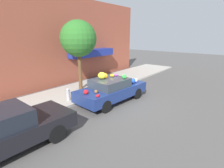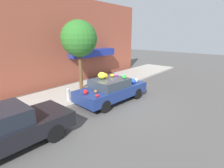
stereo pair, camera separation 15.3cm
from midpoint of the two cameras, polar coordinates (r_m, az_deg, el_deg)
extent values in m
plane|color=#565451|center=(9.88, 0.29, -5.55)|extent=(60.00, 60.00, 0.00)
cube|color=#B2ADA3|center=(11.67, -9.98, -2.08)|extent=(24.00, 3.20, 0.11)
cube|color=#9E4C38|center=(12.93, -17.30, 12.98)|extent=(18.00, 0.30, 6.21)
cube|color=navy|center=(14.35, -5.78, 10.10)|extent=(4.22, 0.90, 0.55)
cylinder|color=brown|center=(11.49, -9.84, 4.32)|extent=(0.24, 0.24, 2.47)
sphere|color=#2D7228|center=(11.27, -10.34, 14.42)|extent=(2.23, 2.23, 2.23)
cylinder|color=#B2B2B7|center=(9.87, -13.59, -3.63)|extent=(0.20, 0.20, 0.55)
sphere|color=#B2B2B7|center=(9.76, -13.72, -1.78)|extent=(0.18, 0.18, 0.18)
cube|color=navy|center=(9.66, 0.46, -2.35)|extent=(4.28, 2.02, 0.55)
cube|color=#333D47|center=(9.39, -0.24, 0.33)|extent=(1.98, 1.66, 0.45)
cylinder|color=black|center=(11.16, 2.04, -1.30)|extent=(0.63, 0.22, 0.62)
cylinder|color=black|center=(10.22, 8.73, -3.13)|extent=(0.63, 0.22, 0.62)
cylinder|color=black|center=(9.49, -8.48, -4.63)|extent=(0.63, 0.22, 0.62)
cylinder|color=black|center=(8.37, -1.68, -7.36)|extent=(0.63, 0.22, 0.62)
sphere|color=brown|center=(8.48, -4.83, -2.46)|extent=(0.22, 0.22, 0.17)
ellipsoid|color=gold|center=(9.80, 0.55, 2.85)|extent=(0.36, 0.36, 0.17)
ellipsoid|color=yellow|center=(9.34, -2.89, 2.78)|extent=(0.61, 0.61, 0.36)
sphere|color=green|center=(9.37, 4.52, 2.41)|extent=(0.24, 0.24, 0.24)
ellipsoid|color=red|center=(7.96, -4.28, -3.82)|extent=(0.22, 0.16, 0.14)
ellipsoid|color=#B236C0|center=(10.65, 1.45, 1.55)|extent=(0.29, 0.31, 0.22)
ellipsoid|color=red|center=(10.64, 1.61, 1.37)|extent=(0.26, 0.28, 0.15)
ellipsoid|color=blue|center=(10.20, 7.40, 1.00)|extent=(0.30, 0.30, 0.29)
sphere|color=pink|center=(10.71, 6.49, 1.34)|extent=(0.20, 0.20, 0.15)
ellipsoid|color=white|center=(10.42, 8.19, 1.15)|extent=(0.36, 0.26, 0.25)
sphere|color=red|center=(8.39, -8.10, -2.55)|extent=(0.28, 0.28, 0.23)
ellipsoid|color=#B13EC3|center=(9.96, 1.71, 2.93)|extent=(0.28, 0.28, 0.12)
sphere|color=orange|center=(9.42, -1.79, 2.68)|extent=(0.31, 0.31, 0.29)
cube|color=black|center=(6.65, -32.15, -13.73)|extent=(4.58, 1.89, 0.55)
cylinder|color=black|center=(7.86, -23.79, -10.31)|extent=(0.65, 0.20, 0.65)
cylinder|color=black|center=(6.56, -17.44, -15.06)|extent=(0.65, 0.20, 0.65)
camera|label=1|loc=(0.08, -89.54, 0.13)|focal=28.00mm
camera|label=2|loc=(0.08, 90.46, -0.13)|focal=28.00mm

